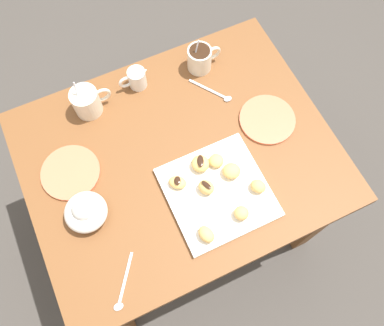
{
  "coord_description": "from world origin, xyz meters",
  "views": [
    {
      "loc": [
        -0.18,
        -0.48,
        1.87
      ],
      "look_at": [
        0.02,
        -0.05,
        0.73
      ],
      "focal_mm": 37.5,
      "sensor_mm": 36.0,
      "label": 1
    }
  ],
  "objects_px": {
    "pastry_plate_square": "(218,192)",
    "saucer_coral_right": "(267,119)",
    "ice_cream_bowl": "(85,211)",
    "beignet_2": "(178,182)",
    "saucer_coral_left": "(71,172)",
    "beignet_7": "(206,234)",
    "dining_table": "(181,170)",
    "beignet_3": "(258,186)",
    "coffee_mug_cream_left": "(87,101)",
    "beignet_0": "(216,161)",
    "cream_pitcher_white": "(137,78)",
    "beignet_5": "(206,187)",
    "coffee_mug_cream_right": "(200,58)",
    "beignet_4": "(200,164)",
    "beignet_1": "(241,213)",
    "beignet_6": "(231,171)"
  },
  "relations": [
    {
      "from": "pastry_plate_square",
      "to": "saucer_coral_right",
      "type": "bearing_deg",
      "value": 30.97
    },
    {
      "from": "ice_cream_bowl",
      "to": "beignet_2",
      "type": "xyz_separation_m",
      "value": [
        0.28,
        -0.03,
        -0.01
      ]
    },
    {
      "from": "saucer_coral_left",
      "to": "beignet_7",
      "type": "relative_size",
      "value": 3.43
    },
    {
      "from": "dining_table",
      "to": "saucer_coral_right",
      "type": "bearing_deg",
      "value": -1.5
    },
    {
      "from": "beignet_2",
      "to": "beignet_3",
      "type": "relative_size",
      "value": 1.16
    },
    {
      "from": "dining_table",
      "to": "beignet_3",
      "type": "xyz_separation_m",
      "value": [
        0.17,
        -0.21,
        0.17
      ]
    },
    {
      "from": "beignet_3",
      "to": "beignet_7",
      "type": "distance_m",
      "value": 0.21
    },
    {
      "from": "saucer_coral_right",
      "to": "coffee_mug_cream_left",
      "type": "bearing_deg",
      "value": 150.85
    },
    {
      "from": "ice_cream_bowl",
      "to": "beignet_2",
      "type": "height_order",
      "value": "ice_cream_bowl"
    },
    {
      "from": "ice_cream_bowl",
      "to": "pastry_plate_square",
      "type": "bearing_deg",
      "value": -14.88
    },
    {
      "from": "pastry_plate_square",
      "to": "beignet_0",
      "type": "height_order",
      "value": "beignet_0"
    },
    {
      "from": "coffee_mug_cream_left",
      "to": "cream_pitcher_white",
      "type": "height_order",
      "value": "coffee_mug_cream_left"
    },
    {
      "from": "ice_cream_bowl",
      "to": "beignet_5",
      "type": "height_order",
      "value": "ice_cream_bowl"
    },
    {
      "from": "beignet_0",
      "to": "beignet_5",
      "type": "relative_size",
      "value": 0.92
    },
    {
      "from": "pastry_plate_square",
      "to": "cream_pitcher_white",
      "type": "bearing_deg",
      "value": 98.84
    },
    {
      "from": "coffee_mug_cream_right",
      "to": "beignet_5",
      "type": "xyz_separation_m",
      "value": [
        -0.18,
        -0.42,
        -0.01
      ]
    },
    {
      "from": "coffee_mug_cream_left",
      "to": "beignet_2",
      "type": "height_order",
      "value": "coffee_mug_cream_left"
    },
    {
      "from": "ice_cream_bowl",
      "to": "beignet_5",
      "type": "distance_m",
      "value": 0.36
    },
    {
      "from": "pastry_plate_square",
      "to": "beignet_0",
      "type": "xyz_separation_m",
      "value": [
        0.04,
        0.09,
        0.02
      ]
    },
    {
      "from": "dining_table",
      "to": "beignet_4",
      "type": "relative_size",
      "value": 17.43
    },
    {
      "from": "pastry_plate_square",
      "to": "saucer_coral_left",
      "type": "bearing_deg",
      "value": 146.7
    },
    {
      "from": "cream_pitcher_white",
      "to": "beignet_1",
      "type": "xyz_separation_m",
      "value": [
        0.1,
        -0.56,
        -0.0
      ]
    },
    {
      "from": "pastry_plate_square",
      "to": "coffee_mug_cream_left",
      "type": "xyz_separation_m",
      "value": [
        -0.25,
        0.44,
        0.04
      ]
    },
    {
      "from": "coffee_mug_cream_right",
      "to": "beignet_4",
      "type": "bearing_deg",
      "value": -115.42
    },
    {
      "from": "ice_cream_bowl",
      "to": "beignet_6",
      "type": "relative_size",
      "value": 2.27
    },
    {
      "from": "beignet_2",
      "to": "beignet_3",
      "type": "xyz_separation_m",
      "value": [
        0.21,
        -0.11,
        0.0
      ]
    },
    {
      "from": "pastry_plate_square",
      "to": "saucer_coral_right",
      "type": "height_order",
      "value": "pastry_plate_square"
    },
    {
      "from": "dining_table",
      "to": "beignet_2",
      "type": "bearing_deg",
      "value": -117.01
    },
    {
      "from": "saucer_coral_right",
      "to": "beignet_3",
      "type": "xyz_separation_m",
      "value": [
        -0.15,
        -0.2,
        0.03
      ]
    },
    {
      "from": "ice_cream_bowl",
      "to": "beignet_7",
      "type": "relative_size",
      "value": 2.35
    },
    {
      "from": "dining_table",
      "to": "pastry_plate_square",
      "type": "height_order",
      "value": "pastry_plate_square"
    },
    {
      "from": "beignet_2",
      "to": "pastry_plate_square",
      "type": "bearing_deg",
      "value": -35.98
    },
    {
      "from": "pastry_plate_square",
      "to": "ice_cream_bowl",
      "type": "height_order",
      "value": "ice_cream_bowl"
    },
    {
      "from": "saucer_coral_left",
      "to": "beignet_7",
      "type": "xyz_separation_m",
      "value": [
        0.29,
        -0.36,
        0.03
      ]
    },
    {
      "from": "saucer_coral_left",
      "to": "beignet_1",
      "type": "relative_size",
      "value": 4.18
    },
    {
      "from": "beignet_2",
      "to": "beignet_6",
      "type": "xyz_separation_m",
      "value": [
        0.16,
        -0.04,
        0.0
      ]
    },
    {
      "from": "dining_table",
      "to": "saucer_coral_left",
      "type": "relative_size",
      "value": 5.28
    },
    {
      "from": "beignet_0",
      "to": "saucer_coral_left",
      "type": "bearing_deg",
      "value": 158.5
    },
    {
      "from": "dining_table",
      "to": "beignet_5",
      "type": "distance_m",
      "value": 0.22
    },
    {
      "from": "coffee_mug_cream_left",
      "to": "beignet_1",
      "type": "distance_m",
      "value": 0.61
    },
    {
      "from": "beignet_5",
      "to": "beignet_6",
      "type": "relative_size",
      "value": 0.9
    },
    {
      "from": "beignet_6",
      "to": "beignet_1",
      "type": "bearing_deg",
      "value": -104.85
    },
    {
      "from": "beignet_4",
      "to": "beignet_6",
      "type": "xyz_separation_m",
      "value": [
        0.08,
        -0.06,
        -0.0
      ]
    },
    {
      "from": "coffee_mug_cream_left",
      "to": "beignet_1",
      "type": "height_order",
      "value": "coffee_mug_cream_left"
    },
    {
      "from": "coffee_mug_cream_right",
      "to": "beignet_1",
      "type": "height_order",
      "value": "coffee_mug_cream_right"
    },
    {
      "from": "beignet_6",
      "to": "coffee_mug_cream_left",
      "type": "bearing_deg",
      "value": 127.73
    },
    {
      "from": "beignet_2",
      "to": "beignet_6",
      "type": "height_order",
      "value": "beignet_6"
    },
    {
      "from": "pastry_plate_square",
      "to": "beignet_3",
      "type": "distance_m",
      "value": 0.12
    },
    {
      "from": "saucer_coral_right",
      "to": "beignet_1",
      "type": "relative_size",
      "value": 4.18
    },
    {
      "from": "beignet_3",
      "to": "beignet_1",
      "type": "bearing_deg",
      "value": -148.15
    }
  ]
}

